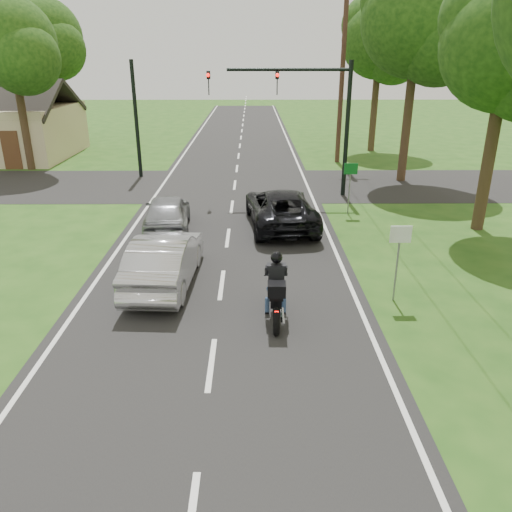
# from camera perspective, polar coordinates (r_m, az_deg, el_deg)

# --- Properties ---
(ground) EXTENTS (140.00, 140.00, 0.00)m
(ground) POSITION_cam_1_polar(r_m,az_deg,el_deg) (10.98, -5.13, -12.24)
(ground) COLOR #224C15
(ground) RESTS_ON ground
(road) EXTENTS (8.00, 100.00, 0.01)m
(road) POSITION_cam_1_polar(r_m,az_deg,el_deg) (20.04, -2.99, 4.02)
(road) COLOR black
(road) RESTS_ON ground
(cross_road) EXTENTS (60.00, 7.00, 0.01)m
(cross_road) POSITION_cam_1_polar(r_m,az_deg,el_deg) (25.81, -2.45, 8.11)
(cross_road) COLOR black
(cross_road) RESTS_ON ground
(motorcycle_rider) EXTENTS (0.60, 2.12, 1.82)m
(motorcycle_rider) POSITION_cam_1_polar(r_m,az_deg,el_deg) (12.27, 2.32, -4.38)
(motorcycle_rider) COLOR black
(motorcycle_rider) RESTS_ON ground
(dark_suv) EXTENTS (2.85, 5.34, 1.43)m
(dark_suv) POSITION_cam_1_polar(r_m,az_deg,el_deg) (19.26, 2.82, 5.53)
(dark_suv) COLOR black
(dark_suv) RESTS_ON road
(silver_sedan) EXTENTS (1.79, 4.57, 1.48)m
(silver_sedan) POSITION_cam_1_polar(r_m,az_deg,el_deg) (14.42, -10.40, -0.44)
(silver_sedan) COLOR #B7B7BC
(silver_sedan) RESTS_ON road
(silver_suv) EXTENTS (1.99, 4.19, 1.38)m
(silver_suv) POSITION_cam_1_polar(r_m,az_deg,el_deg) (19.00, -10.13, 4.90)
(silver_suv) COLOR #94969B
(silver_suv) RESTS_ON road
(traffic_signal) EXTENTS (6.38, 0.44, 6.00)m
(traffic_signal) POSITION_cam_1_polar(r_m,az_deg,el_deg) (23.27, 5.83, 16.83)
(traffic_signal) COLOR black
(traffic_signal) RESTS_ON ground
(signal_pole_far) EXTENTS (0.20, 0.20, 6.00)m
(signal_pole_far) POSITION_cam_1_polar(r_m,az_deg,el_deg) (27.91, -13.52, 14.84)
(signal_pole_far) COLOR black
(signal_pole_far) RESTS_ON ground
(utility_pole_far) EXTENTS (1.60, 0.28, 10.00)m
(utility_pole_far) POSITION_cam_1_polar(r_m,az_deg,el_deg) (31.52, 9.81, 19.66)
(utility_pole_far) COLOR #4B2D22
(utility_pole_far) RESTS_ON ground
(sign_white) EXTENTS (0.55, 0.07, 2.12)m
(sign_white) POSITION_cam_1_polar(r_m,az_deg,el_deg) (13.42, 16.08, 1.20)
(sign_white) COLOR slate
(sign_white) RESTS_ON ground
(sign_green) EXTENTS (0.55, 0.07, 2.12)m
(sign_green) POSITION_cam_1_polar(r_m,az_deg,el_deg) (20.93, 10.73, 8.96)
(sign_green) COLOR slate
(sign_green) RESTS_ON ground
(tree_row_d) EXTENTS (5.76, 5.58, 10.45)m
(tree_row_d) POSITION_cam_1_polar(r_m,az_deg,el_deg) (27.12, 18.79, 23.56)
(tree_row_d) COLOR #332316
(tree_row_d) RESTS_ON ground
(tree_row_e) EXTENTS (5.28, 5.12, 9.61)m
(tree_row_e) POSITION_cam_1_polar(r_m,az_deg,el_deg) (35.88, 14.49, 22.35)
(tree_row_e) COLOR #332316
(tree_row_e) RESTS_ON ground
(tree_left_near) EXTENTS (5.12, 4.96, 9.22)m
(tree_left_near) POSITION_cam_1_polar(r_m,az_deg,el_deg) (31.48, -25.86, 20.59)
(tree_left_near) COLOR #332316
(tree_left_near) RESTS_ON ground
(tree_left_far) EXTENTS (5.76, 5.58, 10.14)m
(tree_left_far) POSITION_cam_1_polar(r_m,az_deg,el_deg) (41.47, -22.75, 21.71)
(tree_left_far) COLOR #332316
(tree_left_far) RESTS_ON ground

